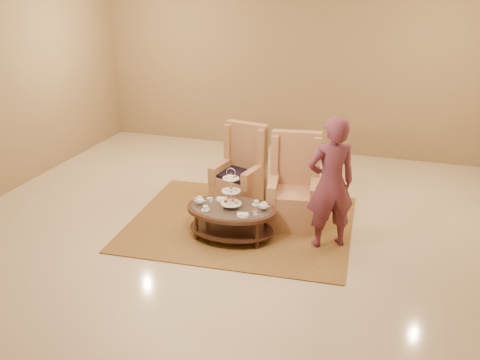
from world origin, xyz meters
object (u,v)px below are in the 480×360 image
(armchair_left, at_px, (241,177))
(person, at_px, (331,184))
(armchair_right, at_px, (294,193))
(tea_table, at_px, (231,213))

(armchair_left, height_order, person, person)
(armchair_left, relative_size, armchair_right, 0.96)
(person, bearing_deg, armchair_right, -74.98)
(armchair_left, relative_size, person, 0.70)
(armchair_left, height_order, armchair_right, armchair_right)
(tea_table, relative_size, armchair_left, 0.99)
(tea_table, bearing_deg, armchair_right, 46.84)
(armchair_right, bearing_deg, armchair_left, 147.49)
(armchair_right, xyz_separation_m, person, (0.58, -0.57, 0.44))
(armchair_right, distance_m, person, 0.92)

